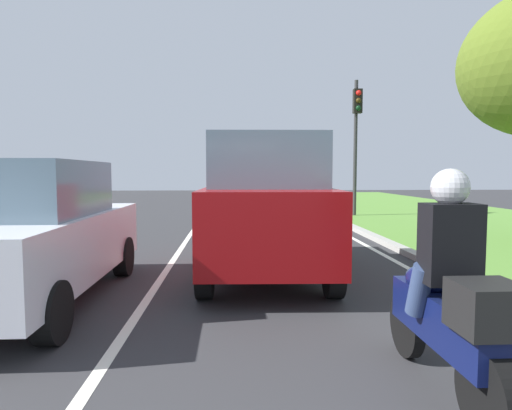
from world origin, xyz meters
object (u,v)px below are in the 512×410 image
car_suv_ahead (265,205)px  rider_person (448,242)px  car_sedan_left_lane (31,233)px  motorcycle (449,324)px  traffic_light_near_right (356,126)px

car_suv_ahead → rider_person: car_suv_ahead is taller
car_sedan_left_lane → rider_person: size_ratio=3.70×
car_sedan_left_lane → motorcycle: (4.23, -2.67, -0.35)m
car_suv_ahead → traffic_light_near_right: (4.20, 9.24, 2.30)m
car_sedan_left_lane → rider_person: 4.98m
motorcycle → rider_person: (-0.00, 0.05, 0.62)m
car_suv_ahead → motorcycle: (1.06, -4.20, -0.60)m
car_sedan_left_lane → motorcycle: bearing=-32.4°
car_suv_ahead → motorcycle: size_ratio=2.40×
rider_person → motorcycle: bearing=-90.0°
car_suv_ahead → rider_person: size_ratio=3.92×
car_suv_ahead → traffic_light_near_right: bearing=67.7°
car_sedan_left_lane → motorcycle: size_ratio=2.27×
car_suv_ahead → rider_person: 4.29m
car_sedan_left_lane → motorcycle: 5.01m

